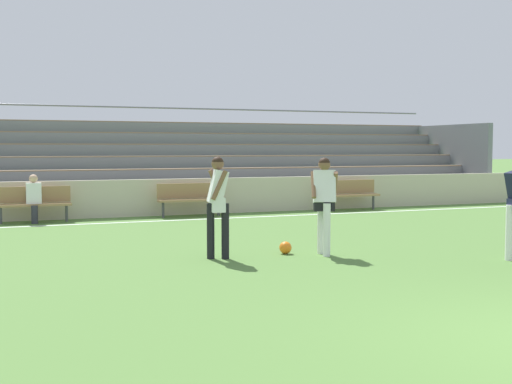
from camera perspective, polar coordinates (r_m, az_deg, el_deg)
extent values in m
cube|color=white|center=(17.27, -3.55, -2.33)|extent=(44.00, 0.12, 0.01)
cube|color=beige|center=(18.50, -4.82, -0.36)|extent=(48.00, 0.16, 1.01)
cube|color=#897051|center=(19.85, -2.60, -0.39)|extent=(19.87, 0.36, 0.08)
cube|color=slate|center=(19.67, -2.41, -1.00)|extent=(19.87, 0.04, 0.39)
cube|color=#897051|center=(20.49, -3.24, 0.84)|extent=(19.87, 0.36, 0.08)
cube|color=slate|center=(20.31, -3.06, 0.26)|extent=(19.87, 0.04, 0.39)
cube|color=#897051|center=(21.14, -3.84, 2.00)|extent=(19.87, 0.36, 0.08)
cube|color=slate|center=(20.96, -3.67, 1.45)|extent=(19.87, 0.04, 0.39)
cube|color=#897051|center=(21.80, -4.40, 3.09)|extent=(19.87, 0.36, 0.08)
cube|color=slate|center=(21.61, -4.25, 2.56)|extent=(19.87, 0.04, 0.39)
cube|color=#897051|center=(22.47, -4.94, 4.11)|extent=(19.87, 0.36, 0.08)
cube|color=slate|center=(22.28, -4.79, 3.61)|extent=(19.87, 0.04, 0.39)
cube|color=#897051|center=(23.15, -5.44, 5.08)|extent=(19.87, 0.36, 0.08)
cube|color=slate|center=(22.96, -5.30, 4.60)|extent=(19.87, 0.04, 0.39)
cube|color=#897051|center=(23.84, -5.91, 5.98)|extent=(19.87, 0.36, 0.08)
cube|color=slate|center=(23.64, -5.78, 5.52)|extent=(19.87, 0.04, 0.39)
cube|color=slate|center=(26.41, 16.49, 2.65)|extent=(0.20, 4.58, 2.75)
cylinder|color=slate|center=(24.11, -6.08, 7.27)|extent=(19.87, 0.06, 0.06)
cube|color=#99754C|center=(19.74, 8.28, -0.28)|extent=(1.80, 0.40, 0.06)
cube|color=#99754C|center=(19.88, 8.04, 0.47)|extent=(1.80, 0.05, 0.40)
cylinder|color=#47474C|center=(19.38, 6.27, -1.01)|extent=(0.07, 0.07, 0.45)
cylinder|color=#47474C|center=(20.15, 10.21, -0.86)|extent=(0.07, 0.07, 0.45)
cube|color=#99754C|center=(17.82, -5.68, -0.71)|extent=(1.80, 0.40, 0.06)
cube|color=#99754C|center=(17.98, -5.85, 0.13)|extent=(1.80, 0.05, 0.40)
cylinder|color=#47474C|center=(17.65, -8.12, -1.51)|extent=(0.07, 0.07, 0.45)
cylinder|color=#47474C|center=(18.07, -3.30, -1.35)|extent=(0.07, 0.07, 0.45)
cube|color=#99754C|center=(17.18, -18.82, -1.07)|extent=(1.80, 0.40, 0.06)
cube|color=#99754C|center=(17.34, -18.87, -0.20)|extent=(1.80, 0.05, 0.40)
cylinder|color=#47474C|center=(17.18, -21.40, -1.88)|extent=(0.07, 0.07, 0.45)
cylinder|color=#47474C|center=(17.25, -16.21, -1.75)|extent=(0.07, 0.07, 0.45)
cylinder|color=#2D2D38|center=(16.98, -18.77, -1.89)|extent=(0.16, 0.16, 0.45)
cube|color=white|center=(17.16, -18.84, -0.11)|extent=(0.36, 0.24, 0.52)
sphere|color=#D6A884|center=(17.14, -18.87, 1.11)|extent=(0.21, 0.21, 0.21)
cylinder|color=black|center=(11.01, -2.70, -3.44)|extent=(0.13, 0.13, 0.94)
cylinder|color=black|center=(11.05, -3.98, -3.43)|extent=(0.13, 0.13, 0.94)
cube|color=white|center=(10.98, -3.35, -1.11)|extent=(0.28, 0.39, 0.24)
cube|color=white|center=(10.96, -3.36, 0.46)|extent=(0.41, 0.44, 0.60)
cylinder|color=brown|center=(10.76, -3.22, 0.60)|extent=(0.29, 0.13, 0.51)
cylinder|color=brown|center=(11.15, -3.49, 0.71)|extent=(0.29, 0.13, 0.51)
sphere|color=brown|center=(10.94, -3.37, 2.47)|extent=(0.21, 0.21, 0.21)
sphere|color=black|center=(10.94, -3.37, 2.58)|extent=(0.20, 0.20, 0.20)
cylinder|color=white|center=(11.34, 6.19, -3.31)|extent=(0.13, 0.13, 0.92)
cylinder|color=white|center=(11.62, 5.71, -3.13)|extent=(0.13, 0.13, 0.92)
cube|color=black|center=(11.43, 5.97, -1.04)|extent=(0.42, 0.34, 0.24)
cube|color=white|center=(11.41, 5.98, 0.46)|extent=(0.47, 0.44, 0.59)
cylinder|color=brown|center=(11.33, 5.04, 0.64)|extent=(0.21, 0.36, 0.47)
cylinder|color=brown|center=(11.49, 6.90, 0.67)|extent=(0.21, 0.36, 0.47)
sphere|color=brown|center=(11.39, 5.99, 2.39)|extent=(0.21, 0.21, 0.21)
sphere|color=black|center=(11.39, 5.99, 2.50)|extent=(0.20, 0.20, 0.20)
cylinder|color=white|center=(11.65, 21.26, -3.33)|extent=(0.13, 0.13, 0.93)
sphere|color=orange|center=(11.57, 2.59, -4.88)|extent=(0.22, 0.22, 0.22)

